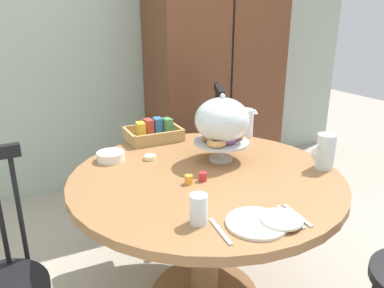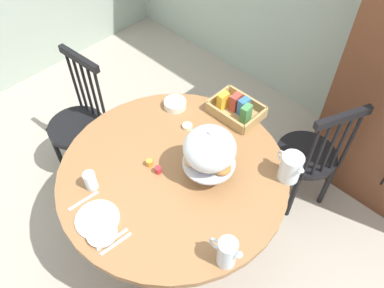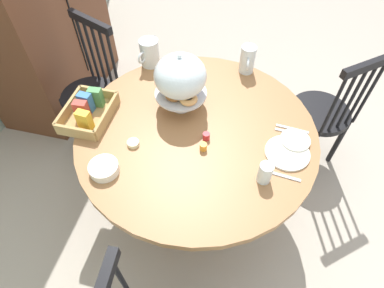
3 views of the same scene
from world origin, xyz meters
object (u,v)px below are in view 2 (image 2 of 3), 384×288
at_px(dining_table, 174,191).
at_px(cereal_bowl, 175,104).
at_px(windsor_chair_by_cabinet, 79,125).
at_px(drinking_glass, 91,181).
at_px(cereal_basket, 236,108).
at_px(milk_pitcher, 227,253).
at_px(butter_dish, 187,126).
at_px(orange_juice_pitcher, 290,168).
at_px(windsor_chair_near_window, 308,157).
at_px(china_plate_small, 102,233).
at_px(china_plate_large, 97,219).
at_px(pastry_stand_with_dome, 210,150).

relative_size(dining_table, cereal_bowl, 9.03).
relative_size(windsor_chair_by_cabinet, drinking_glass, 8.86).
xyz_separation_m(windsor_chair_by_cabinet, cereal_basket, (0.89, 0.63, 0.33)).
relative_size(milk_pitcher, butter_dish, 2.89).
bearing_deg(orange_juice_pitcher, windsor_chair_by_cabinet, -162.27).
relative_size(cereal_bowl, drinking_glass, 1.27).
xyz_separation_m(windsor_chair_near_window, milk_pitcher, (0.15, -1.03, 0.37)).
relative_size(orange_juice_pitcher, drinking_glass, 1.77).
relative_size(china_plate_small, drinking_glass, 1.36).
distance_m(dining_table, windsor_chair_by_cabinet, 0.94).
relative_size(cereal_basket, drinking_glass, 2.87).
relative_size(dining_table, china_plate_large, 5.75).
xyz_separation_m(dining_table, milk_pitcher, (0.54, -0.19, 0.28)).
distance_m(windsor_chair_by_cabinet, milk_pitcher, 1.53).
bearing_deg(dining_table, butter_dish, 121.04).
bearing_deg(milk_pitcher, windsor_chair_by_cabinet, 174.46).
bearing_deg(cereal_basket, windsor_chair_by_cabinet, -144.79).
bearing_deg(china_plate_large, dining_table, 84.09).
xyz_separation_m(cereal_basket, china_plate_small, (0.08, -1.09, -0.02)).
xyz_separation_m(windsor_chair_by_cabinet, pastry_stand_with_dome, (1.08, 0.17, 0.48)).
bearing_deg(drinking_glass, dining_table, 58.35).
bearing_deg(china_plate_small, dining_table, 94.00).
relative_size(pastry_stand_with_dome, cereal_bowl, 2.46).
distance_m(windsor_chair_by_cabinet, orange_juice_pitcher, 1.52).
distance_m(china_plate_large, drinking_glass, 0.21).
height_order(pastry_stand_with_dome, butter_dish, pastry_stand_with_dome).
distance_m(milk_pitcher, drinking_glass, 0.79).
xyz_separation_m(pastry_stand_with_dome, cereal_basket, (-0.19, 0.46, -0.15)).
bearing_deg(windsor_chair_near_window, orange_juice_pitcher, -80.20).
bearing_deg(windsor_chair_by_cabinet, milk_pitcher, -5.54).
relative_size(orange_juice_pitcher, milk_pitcher, 1.12).
bearing_deg(china_plate_small, cereal_basket, 94.07).
bearing_deg(drinking_glass, orange_juice_pitcher, 47.93).
relative_size(dining_table, butter_dish, 21.08).
distance_m(pastry_stand_with_dome, milk_pitcher, 0.51).
xyz_separation_m(cereal_basket, butter_dish, (-0.13, -0.30, -0.03)).
distance_m(pastry_stand_with_dome, orange_juice_pitcher, 0.44).
height_order(china_plate_small, drinking_glass, drinking_glass).
bearing_deg(china_plate_large, drinking_glass, 150.81).
height_order(dining_table, drinking_glass, drinking_glass).
height_order(china_plate_large, drinking_glass, drinking_glass).
bearing_deg(orange_juice_pitcher, milk_pitcher, -83.02).
bearing_deg(dining_table, drinking_glass, -121.65).
bearing_deg(china_plate_large, cereal_bowl, 110.30).
xyz_separation_m(milk_pitcher, cereal_bowl, (-0.90, 0.55, -0.06)).
xyz_separation_m(cereal_basket, china_plate_large, (-0.01, -1.05, -0.04)).
bearing_deg(dining_table, milk_pitcher, -18.91).
height_order(milk_pitcher, cereal_basket, milk_pitcher).
height_order(orange_juice_pitcher, china_plate_large, orange_juice_pitcher).
distance_m(milk_pitcher, butter_dish, 0.86).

